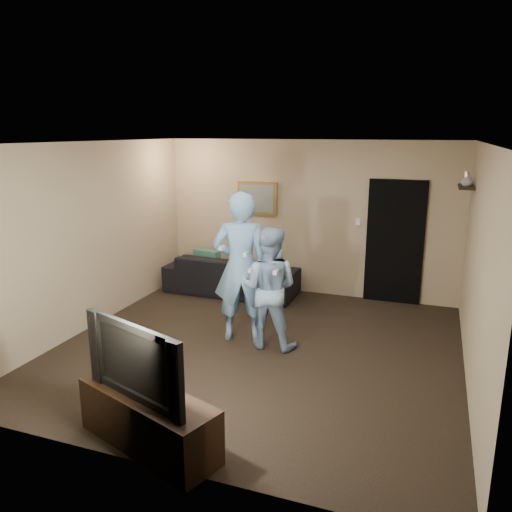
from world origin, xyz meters
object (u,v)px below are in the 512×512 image
at_px(sofa, 231,274).
at_px(wii_player_left, 241,267).
at_px(tv_console, 148,420).
at_px(wii_player_right, 269,288).
at_px(television, 145,358).

relative_size(sofa, wii_player_left, 1.13).
bearing_deg(tv_console, wii_player_left, 111.75).
distance_m(sofa, tv_console, 4.37).
relative_size(tv_console, wii_player_right, 0.90).
xyz_separation_m(television, wii_player_left, (-0.11, 2.50, 0.15)).
relative_size(sofa, tv_console, 1.59).
bearing_deg(television, tv_console, 0.00).
relative_size(television, wii_player_left, 0.60).
bearing_deg(wii_player_right, wii_player_left, 166.14).
height_order(sofa, wii_player_right, wii_player_right).
distance_m(tv_console, wii_player_right, 2.48).
bearing_deg(tv_console, sofa, 122.27).
height_order(tv_console, television, television).
bearing_deg(television, sofa, 122.27).
distance_m(television, wii_player_right, 2.42).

